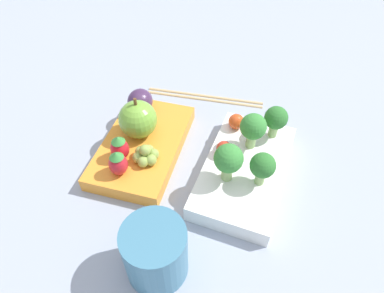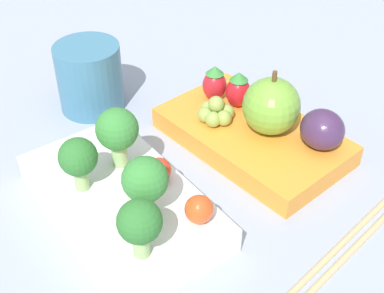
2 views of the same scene
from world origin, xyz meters
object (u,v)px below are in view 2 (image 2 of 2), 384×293
at_px(broccoli_floret_0, 117,131).
at_px(strawberry_1, 214,83).
at_px(apple, 271,106).
at_px(strawberry_0, 238,90).
at_px(cherry_tomato_0, 159,170).
at_px(cherry_tomato_1, 199,209).
at_px(plum, 322,129).
at_px(chopsticks_pair, 336,257).
at_px(broccoli_floret_2, 140,223).
at_px(broccoli_floret_3, 78,159).
at_px(bento_box_fruit, 252,136).
at_px(broccoli_floret_1, 145,181).
at_px(drinking_cup, 90,77).
at_px(bento_box_savoury, 122,202).
at_px(grape_cluster, 216,112).

distance_m(broccoli_floret_0, strawberry_1, 0.15).
height_order(apple, strawberry_0, apple).
bearing_deg(cherry_tomato_0, cherry_tomato_1, 172.68).
xyz_separation_m(cherry_tomato_0, strawberry_0, (0.04, -0.14, 0.00)).
relative_size(plum, chopsticks_pair, 0.21).
relative_size(broccoli_floret_2, broccoli_floret_3, 1.02).
relative_size(bento_box_fruit, broccoli_floret_2, 3.67).
xyz_separation_m(bento_box_fruit, cherry_tomato_1, (-0.06, 0.13, 0.03)).
relative_size(broccoli_floret_0, broccoli_floret_1, 1.03).
bearing_deg(drinking_cup, bento_box_savoury, 153.75).
bearing_deg(broccoli_floret_2, broccoli_floret_0, -28.28).
bearing_deg(strawberry_1, grape_cluster, 137.70).
distance_m(broccoli_floret_1, drinking_cup, 0.22).
bearing_deg(broccoli_floret_2, apple, -77.90).
bearing_deg(cherry_tomato_1, broccoli_floret_1, 38.73).
bearing_deg(apple, cherry_tomato_0, 84.05).
height_order(broccoli_floret_0, plum, broccoli_floret_0).
relative_size(bento_box_savoury, bento_box_fruit, 1.08).
bearing_deg(bento_box_savoury, plum, -112.68).
relative_size(cherry_tomato_1, plum, 0.55).
height_order(cherry_tomato_0, cherry_tomato_1, cherry_tomato_1).
height_order(broccoli_floret_0, strawberry_0, broccoli_floret_0).
height_order(strawberry_0, grape_cluster, strawberry_0).
relative_size(bento_box_fruit, broccoli_floret_1, 3.35).
distance_m(cherry_tomato_1, chopsticks_pair, 0.12).
bearing_deg(plum, broccoli_floret_2, 87.73).
bearing_deg(strawberry_1, strawberry_0, -161.87).
distance_m(broccoli_floret_0, drinking_cup, 0.14).
bearing_deg(cherry_tomato_0, chopsticks_pair, -157.60).
xyz_separation_m(bento_box_fruit, chopsticks_pair, (-0.15, 0.06, -0.01)).
xyz_separation_m(broccoli_floret_1, grape_cluster, (0.06, -0.14, -0.03)).
relative_size(cherry_tomato_0, strawberry_1, 0.57).
xyz_separation_m(cherry_tomato_1, strawberry_0, (0.10, -0.15, 0.00)).
relative_size(bento_box_savoury, apple, 3.07).
relative_size(broccoli_floret_0, plum, 1.35).
xyz_separation_m(cherry_tomato_0, drinking_cup, (0.17, -0.05, 0.00)).
relative_size(strawberry_0, plum, 0.93).
bearing_deg(cherry_tomato_1, broccoli_floret_2, 86.41).
height_order(bento_box_savoury, strawberry_0, strawberry_0).
xyz_separation_m(cherry_tomato_1, chopsticks_pair, (-0.09, -0.07, -0.04)).
bearing_deg(bento_box_savoury, drinking_cup, -26.25).
distance_m(broccoli_floret_0, broccoli_floret_2, 0.11).
xyz_separation_m(broccoli_floret_3, strawberry_0, (0.00, -0.20, -0.02)).
relative_size(bento_box_fruit, strawberry_0, 4.74).
bearing_deg(broccoli_floret_3, broccoli_floret_2, 174.64).
bearing_deg(drinking_cup, plum, -156.29).
bearing_deg(cherry_tomato_0, strawberry_0, -74.87).
distance_m(cherry_tomato_0, chopsticks_pair, 0.17).
relative_size(broccoli_floret_3, apple, 0.76).
distance_m(cherry_tomato_0, grape_cluster, 0.11).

